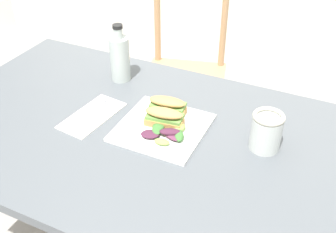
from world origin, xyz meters
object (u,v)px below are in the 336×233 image
plate_lunch (162,128)px  sandwich_half_front (164,117)px  sandwich_half_back (167,106)px  fork_on_napkin (96,112)px  dining_table (135,161)px  bottle_cold_brew (120,60)px  mason_jar_iced_tea (266,133)px  chair_wooden_far (185,75)px

plate_lunch → sandwich_half_front: size_ratio=2.09×
plate_lunch → sandwich_half_back: sandwich_half_back is taller
fork_on_napkin → plate_lunch: bearing=4.3°
sandwich_half_front → sandwich_half_back: same height
dining_table → bottle_cold_brew: bottle_cold_brew is taller
sandwich_half_front → sandwich_half_back: bearing=106.4°
mason_jar_iced_tea → dining_table: bearing=-167.8°
dining_table → sandwich_half_back: bearing=57.9°
bottle_cold_brew → mason_jar_iced_tea: 0.58m
sandwich_half_back → bottle_cold_brew: 0.29m
fork_on_napkin → bottle_cold_brew: 0.24m
sandwich_half_front → sandwich_half_back: size_ratio=1.00×
plate_lunch → fork_on_napkin: (-0.23, -0.02, 0.00)m
bottle_cold_brew → sandwich_half_back: bearing=-28.8°
dining_table → fork_on_napkin: (-0.15, 0.02, 0.13)m
dining_table → fork_on_napkin: bearing=172.6°
plate_lunch → bottle_cold_brew: bottle_cold_brew is taller
dining_table → fork_on_napkin: 0.20m
plate_lunch → sandwich_half_back: 0.08m
sandwich_half_front → dining_table: bearing=-151.1°
plate_lunch → sandwich_half_front: 0.03m
plate_lunch → sandwich_half_front: bearing=80.4°
sandwich_half_front → bottle_cold_brew: (-0.27, 0.20, 0.04)m
chair_wooden_far → bottle_cold_brew: bottle_cold_brew is taller
sandwich_half_back → fork_on_napkin: 0.23m
chair_wooden_far → plate_lunch: size_ratio=3.43×
plate_lunch → mason_jar_iced_tea: size_ratio=2.25×
dining_table → plate_lunch: 0.16m
plate_lunch → sandwich_half_front: (0.00, 0.01, 0.03)m
fork_on_napkin → sandwich_half_front: bearing=6.7°
fork_on_napkin → dining_table: bearing=-7.4°
dining_table → plate_lunch: size_ratio=5.11×
bottle_cold_brew → sandwich_half_front: bearing=-36.3°
sandwich_half_front → bottle_cold_brew: 0.33m
sandwich_half_front → mason_jar_iced_tea: 0.30m
sandwich_half_back → mason_jar_iced_tea: bearing=-4.1°
chair_wooden_far → plate_lunch: bearing=-71.8°
mason_jar_iced_tea → fork_on_napkin: bearing=-173.1°
dining_table → sandwich_half_front: 0.19m
dining_table → chair_wooden_far: size_ratio=1.49×
chair_wooden_far → dining_table: bearing=-77.7°
chair_wooden_far → plate_lunch: (0.27, -0.81, 0.30)m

